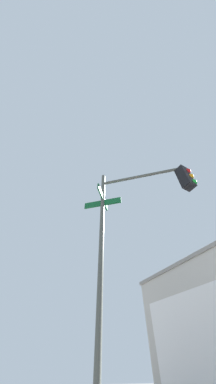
# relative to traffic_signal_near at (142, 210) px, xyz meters

# --- Properties ---
(traffic_signal_near) EXTENTS (2.27, 2.38, 6.05)m
(traffic_signal_near) POSITION_rel_traffic_signal_near_xyz_m (0.00, 0.00, 0.00)
(traffic_signal_near) COLOR #474C47
(traffic_signal_near) RESTS_ON ground_plane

